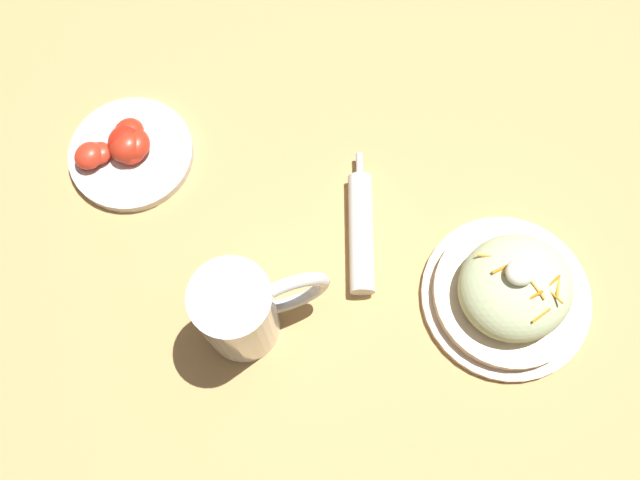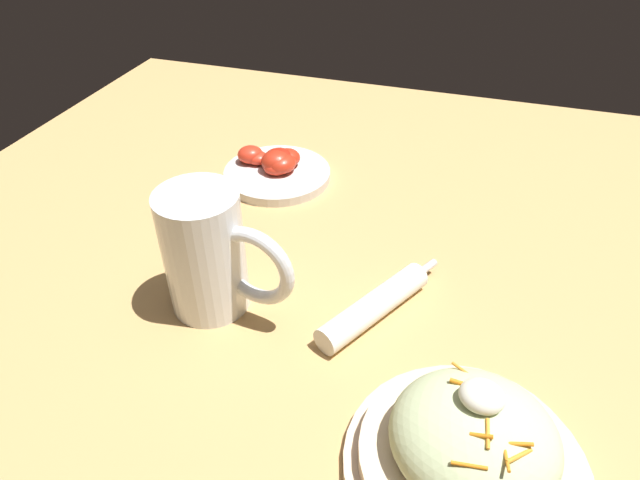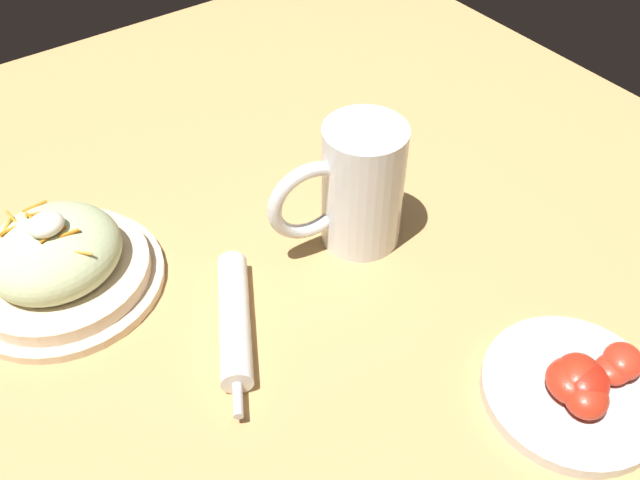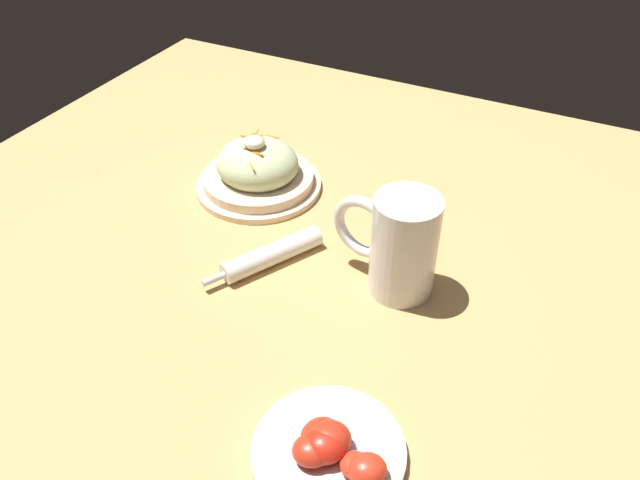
{
  "view_description": "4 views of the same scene",
  "coord_description": "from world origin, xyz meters",
  "px_view_note": "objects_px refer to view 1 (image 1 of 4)",
  "views": [
    {
      "loc": [
        -0.17,
        -0.26,
        0.88
      ],
      "look_at": [
        -0.03,
        -0.01,
        0.08
      ],
      "focal_mm": 37.47,
      "sensor_mm": 36.0,
      "label": 1
    },
    {
      "loc": [
        0.11,
        -0.48,
        0.49
      ],
      "look_at": [
        -0.04,
        0.02,
        0.08
      ],
      "focal_mm": 30.9,
      "sensor_mm": 36.0,
      "label": 2
    },
    {
      "loc": [
        0.23,
        0.42,
        0.59
      ],
      "look_at": [
        -0.07,
        0.0,
        0.08
      ],
      "focal_mm": 38.08,
      "sensor_mm": 36.0,
      "label": 3
    },
    {
      "loc": [
        -0.37,
        0.64,
        0.66
      ],
      "look_at": [
        -0.05,
        -0.02,
        0.07
      ],
      "focal_mm": 35.66,
      "sensor_mm": 36.0,
      "label": 4
    }
  ],
  "objects_px": {
    "salad_plate": "(512,291)",
    "napkin_roll": "(361,232)",
    "beer_mug": "(241,313)",
    "tomato_plate": "(127,150)"
  },
  "relations": [
    {
      "from": "napkin_roll",
      "to": "beer_mug",
      "type": "bearing_deg",
      "value": -169.13
    },
    {
      "from": "salad_plate",
      "to": "napkin_roll",
      "type": "height_order",
      "value": "salad_plate"
    },
    {
      "from": "salad_plate",
      "to": "napkin_roll",
      "type": "bearing_deg",
      "value": 126.32
    },
    {
      "from": "tomato_plate",
      "to": "salad_plate",
      "type": "bearing_deg",
      "value": -50.97
    },
    {
      "from": "beer_mug",
      "to": "tomato_plate",
      "type": "bearing_deg",
      "value": 96.69
    },
    {
      "from": "salad_plate",
      "to": "tomato_plate",
      "type": "distance_m",
      "value": 0.57
    },
    {
      "from": "napkin_roll",
      "to": "tomato_plate",
      "type": "bearing_deg",
      "value": 130.65
    },
    {
      "from": "beer_mug",
      "to": "tomato_plate",
      "type": "xyz_separation_m",
      "value": [
        -0.04,
        0.31,
        -0.06
      ]
    },
    {
      "from": "salad_plate",
      "to": "napkin_roll",
      "type": "xyz_separation_m",
      "value": [
        -0.13,
        0.17,
        -0.02
      ]
    },
    {
      "from": "salad_plate",
      "to": "beer_mug",
      "type": "bearing_deg",
      "value": 157.39
    }
  ]
}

